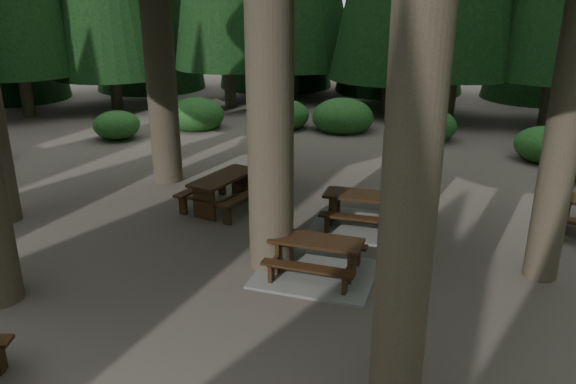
% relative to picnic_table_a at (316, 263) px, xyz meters
% --- Properties ---
extents(ground, '(80.00, 80.00, 0.00)m').
position_rel_picnic_table_a_xyz_m(ground, '(-1.74, -0.17, -0.24)').
color(ground, '#4A433C').
rests_on(ground, ground).
extents(picnic_table_a, '(2.39, 2.07, 0.74)m').
position_rel_picnic_table_a_xyz_m(picnic_table_a, '(0.00, 0.00, 0.00)').
color(picnic_table_a, gray).
rests_on(picnic_table_a, ground).
extents(picnic_table_b, '(1.68, 2.03, 0.83)m').
position_rel_picnic_table_a_xyz_m(picnic_table_b, '(-3.35, 2.14, 0.31)').
color(picnic_table_b, black).
rests_on(picnic_table_b, ground).
extents(picnic_table_c, '(2.60, 2.28, 0.78)m').
position_rel_picnic_table_a_xyz_m(picnic_table_c, '(0.08, 2.55, 0.02)').
color(picnic_table_c, gray).
rests_on(picnic_table_c, ground).
extents(shrub_ring, '(23.86, 24.64, 1.49)m').
position_rel_picnic_table_a_xyz_m(shrub_ring, '(-1.04, 0.58, 0.16)').
color(shrub_ring, '#1B4F1B').
rests_on(shrub_ring, ground).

